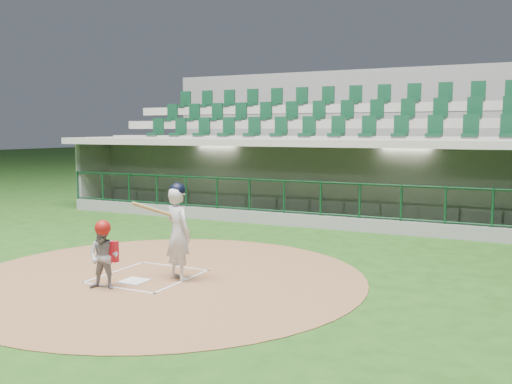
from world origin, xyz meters
TOP-DOWN VIEW (x-y plane):
  - ground at (0.00, 0.00)m, footprint 120.00×120.00m
  - dirt_circle at (0.30, -0.20)m, footprint 7.20×7.20m
  - home_plate at (0.00, -0.70)m, footprint 0.43×0.43m
  - batter_box_chalk at (0.00, -0.30)m, footprint 1.55×1.80m
  - dugout_structure at (0.05, 7.83)m, footprint 16.40×3.70m
  - seating_deck at (0.00, 10.91)m, footprint 17.00×6.72m
  - batter at (0.61, -0.22)m, footprint 0.89×0.94m
  - catcher at (-0.17, -1.26)m, footprint 0.61×0.53m

SIDE VIEW (x-z plane):
  - ground at x=0.00m, z-range 0.00..0.00m
  - dirt_circle at x=0.30m, z-range 0.00..0.01m
  - batter_box_chalk at x=0.00m, z-range 0.01..0.02m
  - home_plate at x=0.00m, z-range 0.01..0.03m
  - catcher at x=-0.17m, z-range 0.01..1.16m
  - batter at x=0.61m, z-range 0.02..1.74m
  - dugout_structure at x=0.05m, z-range -0.55..2.45m
  - seating_deck at x=0.00m, z-range -1.15..4.00m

